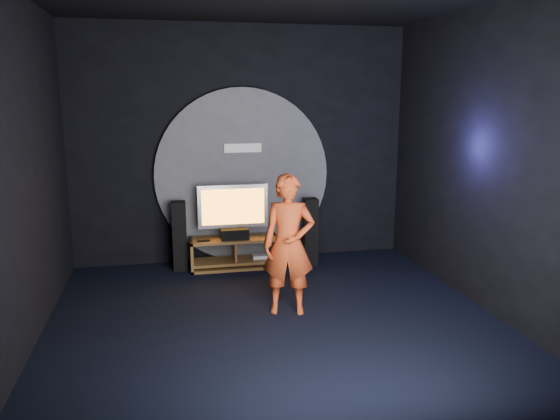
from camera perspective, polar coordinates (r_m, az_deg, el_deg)
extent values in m
plane|color=black|center=(6.23, -0.52, -11.59)|extent=(5.00, 5.00, 0.00)
cube|color=black|center=(8.21, -4.02, 6.76)|extent=(5.00, 0.04, 3.50)
cube|color=black|center=(3.38, 7.83, -0.81)|extent=(5.00, 0.04, 3.50)
cube|color=black|center=(5.81, -25.53, 3.48)|extent=(0.04, 5.00, 3.50)
cube|color=black|center=(6.71, 20.94, 4.84)|extent=(0.04, 5.00, 3.50)
cylinder|color=#515156|center=(8.21, -3.92, 3.60)|extent=(2.60, 0.08, 2.60)
cube|color=white|center=(8.11, -3.91, 6.48)|extent=(0.55, 0.03, 0.13)
cube|color=brown|center=(7.98, -4.82, -3.05)|extent=(1.28, 0.45, 0.04)
cube|color=brown|center=(8.07, -4.78, -5.31)|extent=(1.25, 0.42, 0.04)
cube|color=brown|center=(7.99, -9.24, -4.68)|extent=(0.04, 0.45, 0.45)
cube|color=brown|center=(8.13, -0.43, -4.22)|extent=(0.04, 0.45, 0.45)
cube|color=brown|center=(8.02, -4.80, -4.18)|extent=(0.03, 0.40, 0.29)
cube|color=brown|center=(8.09, -4.77, -5.85)|extent=(1.28, 0.45, 0.04)
cube|color=white|center=(8.11, -2.11, -4.85)|extent=(0.22, 0.16, 0.05)
cube|color=#B1B0B8|center=(8.04, -4.89, -2.64)|extent=(0.36, 0.22, 0.04)
cylinder|color=#B1B0B8|center=(8.02, -4.90, -2.16)|extent=(0.07, 0.07, 0.10)
cube|color=#B1B0B8|center=(7.94, -4.95, 0.40)|extent=(1.02, 0.06, 0.63)
cube|color=orange|center=(7.90, -4.92, 0.35)|extent=(0.91, 0.01, 0.52)
cube|color=black|center=(7.86, -4.75, -2.55)|extent=(0.40, 0.15, 0.15)
cube|color=black|center=(7.81, -7.99, -3.21)|extent=(0.18, 0.05, 0.02)
cube|color=black|center=(7.97, -10.47, -2.69)|extent=(0.20, 0.22, 1.00)
cube|color=black|center=(8.08, 3.16, -2.29)|extent=(0.20, 0.22, 1.00)
cube|color=black|center=(8.11, 1.70, -4.81)|extent=(0.27, 0.27, 0.30)
imported|color=#C9431B|center=(6.24, 0.89, -3.64)|extent=(0.67, 0.52, 1.63)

